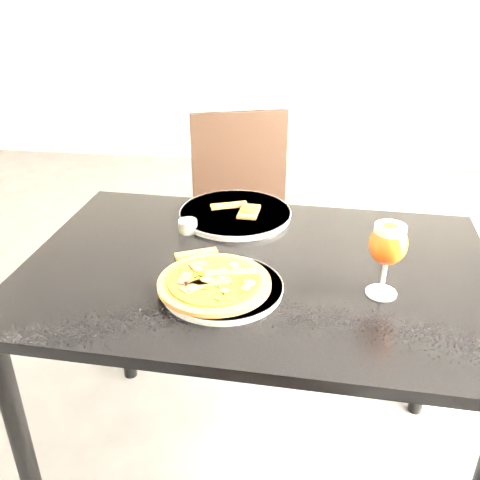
# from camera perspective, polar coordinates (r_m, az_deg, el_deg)

# --- Properties ---
(ground) EXTENTS (6.00, 6.00, 0.00)m
(ground) POSITION_cam_1_polar(r_m,az_deg,el_deg) (1.84, -2.33, -24.03)
(ground) COLOR #545456
(ground) RESTS_ON ground
(dining_table) EXTENTS (1.24, 0.85, 0.75)m
(dining_table) POSITION_cam_1_polar(r_m,az_deg,el_deg) (1.42, 1.76, -5.83)
(dining_table) COLOR black
(dining_table) RESTS_ON ground
(chair_far) EXTENTS (0.52, 0.52, 0.91)m
(chair_far) POSITION_cam_1_polar(r_m,az_deg,el_deg) (2.22, 0.46, 2.48)
(chair_far) COLOR black
(chair_far) RESTS_ON ground
(plate_main) EXTENTS (0.31, 0.31, 0.02)m
(plate_main) POSITION_cam_1_polar(r_m,az_deg,el_deg) (1.27, -1.91, -5.10)
(plate_main) COLOR white
(plate_main) RESTS_ON dining_table
(pizza) EXTENTS (0.27, 0.27, 0.03)m
(pizza) POSITION_cam_1_polar(r_m,az_deg,el_deg) (1.26, -2.69, -4.47)
(pizza) COLOR #9D5B25
(pizza) RESTS_ON plate_main
(plate_second) EXTENTS (0.43, 0.43, 0.02)m
(plate_second) POSITION_cam_1_polar(r_m,az_deg,el_deg) (1.63, -0.50, 2.81)
(plate_second) COLOR white
(plate_second) RESTS_ON dining_table
(crust_scraps) EXTENTS (0.16, 0.12, 0.01)m
(crust_scraps) POSITION_cam_1_polar(r_m,az_deg,el_deg) (1.63, 0.25, 3.30)
(crust_scraps) COLOR #9D5B25
(crust_scraps) RESTS_ON plate_second
(loose_crust) EXTENTS (0.11, 0.07, 0.01)m
(loose_crust) POSITION_cam_1_polar(r_m,az_deg,el_deg) (1.42, -4.69, -1.44)
(loose_crust) COLOR #9D5B25
(loose_crust) RESTS_ON dining_table
(sauce_cup) EXTENTS (0.05, 0.05, 0.04)m
(sauce_cup) POSITION_cam_1_polar(r_m,az_deg,el_deg) (1.54, -5.59, 1.55)
(sauce_cup) COLOR #BAB8A7
(sauce_cup) RESTS_ON dining_table
(beer_glass) EXTENTS (0.09, 0.09, 0.18)m
(beer_glass) POSITION_cam_1_polar(r_m,az_deg,el_deg) (1.24, 15.52, -0.46)
(beer_glass) COLOR silver
(beer_glass) RESTS_ON dining_table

